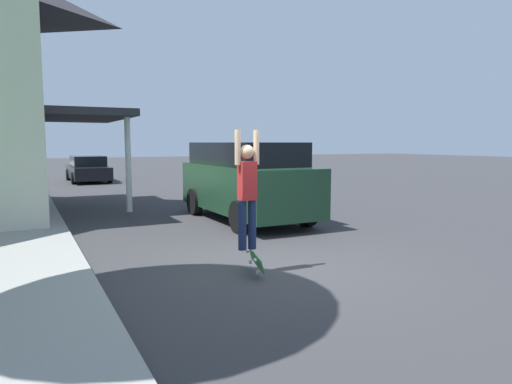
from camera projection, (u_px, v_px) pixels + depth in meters
The scene contains 6 objects.
ground_plane at pixel (270, 267), 7.57m from camera, with size 120.00×120.00×0.00m, color #333335.
sidewalk at pixel (24, 225), 11.22m from camera, with size 1.80×80.00×0.10m.
suv_parked at pixel (246, 179), 12.10m from camera, with size 2.06×4.87×2.07m.
car_down_street at pixel (88, 169), 24.17m from camera, with size 1.94×4.57×1.37m.
skateboarder at pixel (247, 189), 7.05m from camera, with size 0.41×0.22×1.86m.
skateboard at pixel (256, 260), 7.15m from camera, with size 0.27×0.76×0.28m.
Camera 1 is at (-3.61, -6.46, 2.06)m, focal length 32.00 mm.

